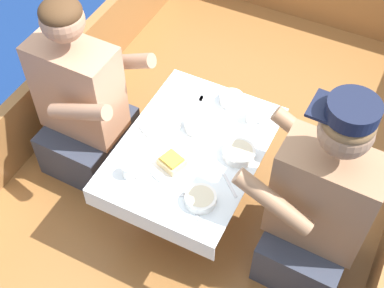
{
  "coord_description": "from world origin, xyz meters",
  "views": [
    {
      "loc": [
        0.67,
        -1.47,
        2.58
      ],
      "look_at": [
        0.0,
        -0.13,
        0.75
      ],
      "focal_mm": 50.0,
      "sensor_mm": 36.0,
      "label": 1
    }
  ],
  "objects": [
    {
      "name": "bowl_center_far",
      "position": [
        0.21,
        -0.08,
        0.76
      ],
      "size": [
        0.14,
        0.14,
        0.04
      ],
      "color": "white",
      "rests_on": "cockpit_table"
    },
    {
      "name": "person_port",
      "position": [
        -0.61,
        -0.1,
        0.7
      ],
      "size": [
        0.53,
        0.45,
        1.0
      ],
      "rotation": [
        0.0,
        0.0,
        -0.02
      ],
      "color": "#333847",
      "rests_on": "boat_deck"
    },
    {
      "name": "coffee_cup_starboard",
      "position": [
        -0.17,
        -0.38,
        0.77
      ],
      "size": [
        0.09,
        0.07,
        0.06
      ],
      "color": "white",
      "rests_on": "cockpit_table"
    },
    {
      "name": "utensil_spoon_starboard",
      "position": [
        -0.24,
        -0.21,
        0.74
      ],
      "size": [
        0.17,
        0.03,
        0.01
      ],
      "rotation": [
        0.0,
        0.0,
        3.09
      ],
      "color": "silver",
      "rests_on": "cockpit_table"
    },
    {
      "name": "bowl_starboard_near",
      "position": [
        -0.03,
        -0.01,
        0.76
      ],
      "size": [
        0.12,
        0.12,
        0.04
      ],
      "color": "white",
      "rests_on": "cockpit_table"
    },
    {
      "name": "utensil_knife_port",
      "position": [
        0.22,
        -0.23,
        0.74
      ],
      "size": [
        0.13,
        0.12,
        0.0
      ],
      "rotation": [
        0.0,
        0.0,
        2.41
      ],
      "color": "silver",
      "rests_on": "cockpit_table"
    },
    {
      "name": "ground_plane",
      "position": [
        0.0,
        0.0,
        0.0
      ],
      "size": [
        60.0,
        60.0,
        0.0
      ],
      "primitive_type": "plane",
      "color": "navy"
    },
    {
      "name": "coffee_cup_port",
      "position": [
        0.18,
        0.14,
        0.76
      ],
      "size": [
        0.09,
        0.06,
        0.05
      ],
      "color": "white",
      "rests_on": "cockpit_table"
    },
    {
      "name": "plate_bread",
      "position": [
        -0.19,
        -0.07,
        0.74
      ],
      "size": [
        0.19,
        0.19,
        0.01
      ],
      "color": "white",
      "rests_on": "cockpit_table"
    },
    {
      "name": "bowl_port_near",
      "position": [
        0.04,
        0.21,
        0.76
      ],
      "size": [
        0.11,
        0.11,
        0.04
      ],
      "color": "white",
      "rests_on": "cockpit_table"
    },
    {
      "name": "gunwale_port",
      "position": [
        -0.94,
        0.0,
        0.49
      ],
      "size": [
        0.06,
        3.21,
        0.39
      ],
      "primitive_type": "cube",
      "color": "#936033",
      "rests_on": "boat_deck"
    },
    {
      "name": "bowl_port_far",
      "position": [
        0.16,
        -0.37,
        0.76
      ],
      "size": [
        0.13,
        0.13,
        0.04
      ],
      "color": "white",
      "rests_on": "cockpit_table"
    },
    {
      "name": "utensil_knife_starboard",
      "position": [
        0.21,
        -0.46,
        0.74
      ],
      "size": [
        0.13,
        0.12,
        0.0
      ],
      "rotation": [
        0.0,
        0.0,
        2.4
      ],
      "color": "silver",
      "rests_on": "cockpit_table"
    },
    {
      "name": "utensil_fork_port",
      "position": [
        -0.09,
        0.11,
        0.74
      ],
      "size": [
        0.04,
        0.17,
        0.0
      ],
      "rotation": [
        0.0,
        0.0,
        1.72
      ],
      "color": "silver",
      "rests_on": "cockpit_table"
    },
    {
      "name": "plate_sandwich",
      "position": [
        -0.03,
        -0.26,
        0.74
      ],
      "size": [
        0.2,
        0.2,
        0.01
      ],
      "color": "white",
      "rests_on": "cockpit_table"
    },
    {
      "name": "utensil_fork_starboard",
      "position": [
        0.06,
        -0.39,
        0.74
      ],
      "size": [
        0.16,
        0.1,
        0.0
      ],
      "rotation": [
        0.0,
        0.0,
        0.53
      ],
      "color": "silver",
      "rests_on": "cockpit_table"
    },
    {
      "name": "person_starboard",
      "position": [
        0.61,
        -0.17,
        0.72
      ],
      "size": [
        0.53,
        0.45,
        1.04
      ],
      "rotation": [
        0.0,
        0.0,
        3.11
      ],
      "color": "#333847",
      "rests_on": "boat_deck"
    },
    {
      "name": "sandwich",
      "position": [
        -0.03,
        -0.26,
        0.77
      ],
      "size": [
        0.12,
        0.11,
        0.05
      ],
      "rotation": [
        0.0,
        0.0,
        -0.32
      ],
      "color": "#E0BC7F",
      "rests_on": "plate_sandwich"
    },
    {
      "name": "utensil_spoon_center",
      "position": [
        -0.1,
        0.18,
        0.74
      ],
      "size": [
        0.08,
        0.16,
        0.01
      ],
      "rotation": [
        0.0,
        0.0,
        1.93
      ],
      "color": "silver",
      "rests_on": "cockpit_table"
    },
    {
      "name": "boat_deck",
      "position": [
        0.0,
        0.0,
        0.15
      ],
      "size": [
        1.94,
        3.21,
        0.3
      ],
      "primitive_type": "cube",
      "color": "brown",
      "rests_on": "ground_plane"
    },
    {
      "name": "cockpit_table",
      "position": [
        0.0,
        -0.13,
        0.69
      ],
      "size": [
        0.61,
        0.83,
        0.43
      ],
      "color": "#B2B2B7",
      "rests_on": "boat_deck"
    }
  ]
}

